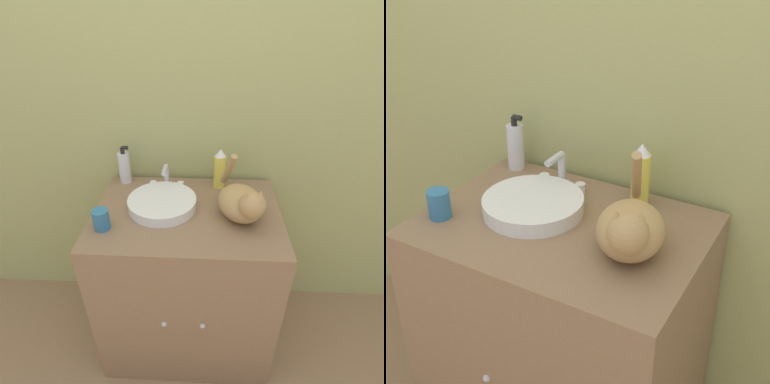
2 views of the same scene
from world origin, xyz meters
TOP-DOWN VIEW (x-y plane):
  - wall_back at (0.00, 0.63)m, footprint 6.00×0.05m
  - vanity_cabinet at (0.00, 0.29)m, footprint 0.81×0.60m
  - sink_basin at (-0.11, 0.31)m, footprint 0.30×0.30m
  - faucet at (-0.11, 0.47)m, footprint 0.16×0.10m
  - cat at (0.23, 0.25)m, footprint 0.24×0.36m
  - soap_bottle at (-0.33, 0.53)m, footprint 0.06×0.06m
  - spray_bottle at (0.14, 0.51)m, footprint 0.06×0.06m
  - cup at (-0.33, 0.15)m, footprint 0.07×0.07m

SIDE VIEW (x-z plane):
  - vanity_cabinet at x=0.00m, z-range 0.00..0.85m
  - sink_basin at x=-0.11m, z-range 0.85..0.90m
  - cup at x=-0.33m, z-range 0.85..0.94m
  - faucet at x=-0.11m, z-range 0.84..0.97m
  - cat at x=0.23m, z-range 0.81..1.05m
  - soap_bottle at x=-0.33m, z-range 0.84..1.03m
  - spray_bottle at x=0.14m, z-range 0.85..1.05m
  - wall_back at x=0.00m, z-range 0.00..2.50m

